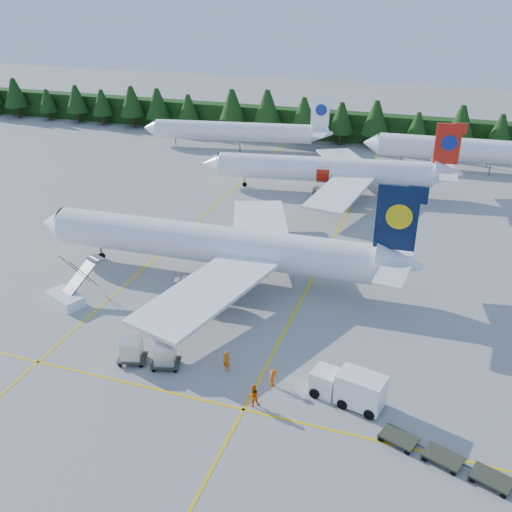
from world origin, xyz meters
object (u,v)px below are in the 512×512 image
(airliner_navy, at_px, (203,243))
(service_truck, at_px, (348,386))
(airliner_red, at_px, (319,170))
(airstairs, at_px, (68,295))

(airliner_navy, distance_m, service_truck, 26.66)
(airliner_red, height_order, airstairs, airliner_red)
(airliner_navy, xyz_separation_m, airliner_red, (6.15, 33.24, -0.37))
(service_truck, bearing_deg, airliner_red, 118.40)
(service_truck, bearing_deg, airstairs, -178.39)
(airliner_navy, xyz_separation_m, airstairs, (-11.22, -10.94, -3.06))
(airstairs, bearing_deg, service_truck, 11.88)
(airliner_red, bearing_deg, service_truck, -83.37)
(airliner_navy, xyz_separation_m, service_truck, (20.29, -17.12, -2.48))
(airliner_navy, bearing_deg, airliner_red, 77.46)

